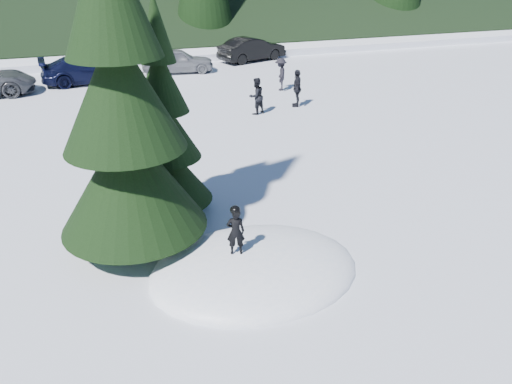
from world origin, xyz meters
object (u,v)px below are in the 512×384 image
object	(u,v)px
adult_0	(256,96)
adult_1	(297,88)
child_skier	(236,232)
adult_2	(281,74)
car_5	(252,49)
spruce_tall	(122,106)
car_4	(177,61)
spruce_short	(164,136)
car_3	(90,69)

from	to	relation	value
adult_0	adult_1	bearing A→B (deg)	169.68
child_skier	adult_2	bearing A→B (deg)	-99.51
child_skier	adult_1	size ratio (longest dim) A/B	0.64
car_5	adult_1	bearing A→B (deg)	152.93
adult_2	adult_0	bearing A→B (deg)	-15.12
child_skier	adult_1	world-z (taller)	adult_1
child_skier	car_5	distance (m)	22.60
spruce_tall	adult_0	bearing A→B (deg)	56.26
spruce_tall	car_4	xyz separation A→B (m)	(4.41, 17.76, -2.65)
spruce_short	adult_2	world-z (taller)	spruce_short
spruce_short	child_skier	xyz separation A→B (m)	(0.83, -3.12, -1.11)
adult_1	car_4	bearing A→B (deg)	-135.36
adult_0	car_3	size ratio (longest dim) A/B	0.31
spruce_tall	adult_2	xyz separation A→B (m)	(8.37, 12.26, -2.55)
car_3	car_4	world-z (taller)	car_3
spruce_tall	car_5	distance (m)	21.87
adult_1	car_4	xyz separation A→B (m)	(-3.59, 8.34, -0.13)
child_skier	car_4	size ratio (longest dim) A/B	0.26
adult_0	adult_1	distance (m)	2.10
child_skier	adult_2	world-z (taller)	adult_2
spruce_short	car_5	distance (m)	20.07
spruce_short	car_3	bearing A→B (deg)	94.65
spruce_short	child_skier	bearing A→B (deg)	-75.11
child_skier	spruce_short	bearing A→B (deg)	-59.56
spruce_tall	car_5	world-z (taller)	spruce_tall
spruce_short	adult_0	size ratio (longest dim) A/B	3.58
adult_1	car_5	xyz separation A→B (m)	(1.39, 10.15, -0.09)
child_skier	adult_2	distance (m)	15.44
spruce_short	car_4	xyz separation A→B (m)	(3.41, 16.36, -1.44)
adult_1	adult_2	world-z (taller)	adult_1
spruce_short	car_3	size ratio (longest dim) A/B	1.12
spruce_tall	car_4	size ratio (longest dim) A/B	2.20
spruce_tall	car_3	size ratio (longest dim) A/B	1.79
spruce_tall	adult_0	xyz separation A→B (m)	(5.96, 8.93, -2.57)
spruce_short	car_4	bearing A→B (deg)	78.24
adult_0	spruce_tall	bearing A→B (deg)	32.17
adult_2	spruce_tall	bearing A→B (deg)	-13.63
child_skier	car_5	world-z (taller)	child_skier
child_skier	adult_1	xyz separation A→B (m)	(6.17, 11.14, -0.19)
car_5	car_3	bearing A→B (deg)	86.55
adult_0	adult_1	xyz separation A→B (m)	(2.04, 0.50, 0.05)
car_4	child_skier	bearing A→B (deg)	178.51
spruce_tall	adult_1	distance (m)	12.62
adult_1	adult_2	xyz separation A→B (m)	(0.37, 2.84, -0.02)
spruce_short	adult_1	size ratio (longest dim) A/B	3.37
car_4	car_5	size ratio (longest dim) A/B	0.91
adult_0	car_4	size ratio (longest dim) A/B	0.38
adult_0	car_5	size ratio (longest dim) A/B	0.35
car_3	car_5	size ratio (longest dim) A/B	1.12
car_3	car_4	size ratio (longest dim) A/B	1.23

